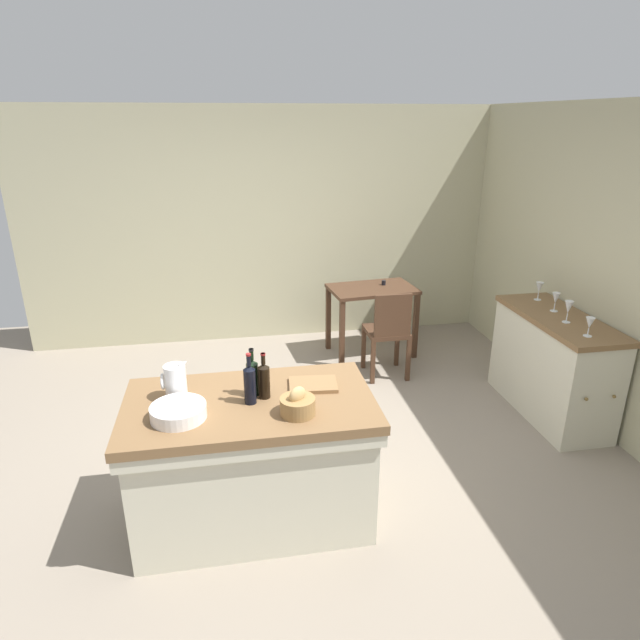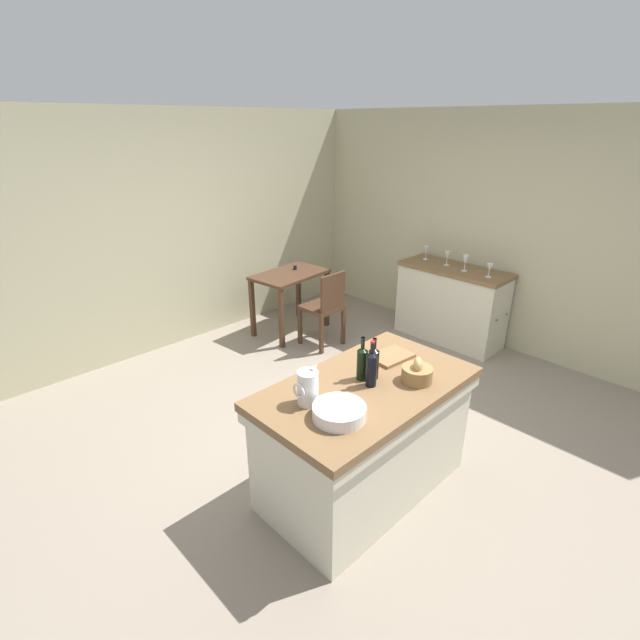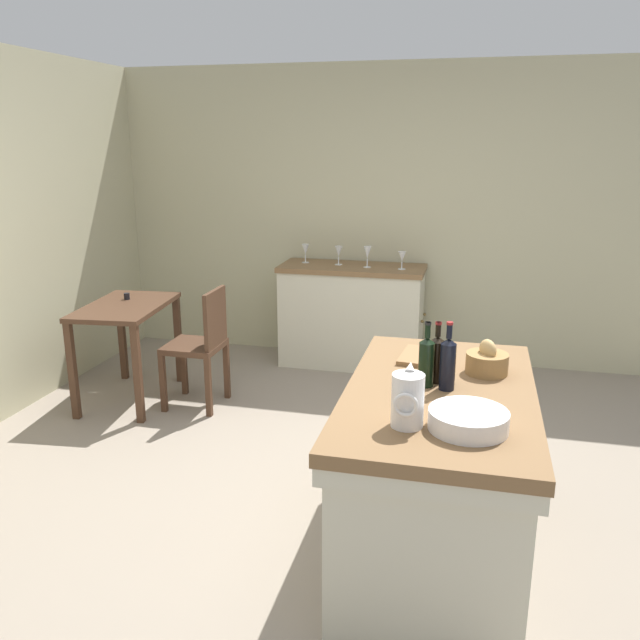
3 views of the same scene
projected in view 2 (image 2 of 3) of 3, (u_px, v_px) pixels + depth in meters
name	position (u px, v px, depth m)	size (l,w,h in m)	color
ground_plane	(339.00, 428.00, 4.02)	(6.76, 6.76, 0.00)	gray
wall_back	(174.00, 232.00, 5.22)	(5.32, 0.12, 2.60)	#B7B28E
wall_right	(502.00, 233.00, 5.18)	(0.12, 5.20, 2.60)	#B7B28E
island_table	(365.00, 433.00, 3.21)	(1.51, 0.85, 0.86)	brown
side_cabinet	(451.00, 304.00, 5.51)	(0.52, 1.28, 0.90)	brown
writing_desk	(290.00, 283.00, 5.66)	(0.95, 0.65, 0.81)	#472D1E
wooden_chair	(325.00, 306.00, 5.32)	(0.40, 0.40, 0.91)	#472D1E
pitcher	(308.00, 387.00, 2.80)	(0.17, 0.13, 0.26)	white
wash_bowl	(339.00, 412.00, 2.69)	(0.32, 0.32, 0.08)	white
bread_basket	(417.00, 373.00, 3.06)	(0.20, 0.20, 0.17)	olive
cutting_board	(391.00, 356.00, 3.39)	(0.30, 0.22, 0.02)	olive
wine_bottle_dark	(374.00, 362.00, 3.08)	(0.07, 0.07, 0.29)	black
wine_bottle_amber	(362.00, 362.00, 3.07)	(0.07, 0.07, 0.31)	black
wine_bottle_green	(371.00, 368.00, 2.99)	(0.07, 0.07, 0.32)	black
wine_glass_far_left	(490.00, 268.00, 4.97)	(0.07, 0.07, 0.15)	white
wine_glass_left	(465.00, 260.00, 5.17)	(0.07, 0.07, 0.18)	white
wine_glass_middle	(447.00, 256.00, 5.39)	(0.07, 0.07, 0.17)	white
wine_glass_right	(426.00, 250.00, 5.61)	(0.07, 0.07, 0.17)	white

